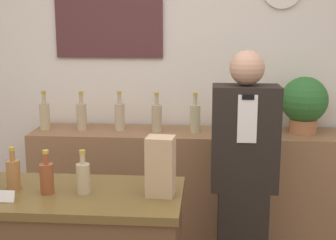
# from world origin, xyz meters

# --- Properties ---
(back_wall) EXTENTS (5.20, 0.09, 2.70)m
(back_wall) POSITION_xyz_m (-0.00, 2.00, 1.36)
(back_wall) COLOR silver
(back_wall) RESTS_ON ground_plane
(back_shelf) EXTENTS (2.33, 0.45, 0.96)m
(back_shelf) POSITION_xyz_m (0.13, 1.71, 0.48)
(back_shelf) COLOR #8E6642
(back_shelf) RESTS_ON ground_plane
(shopkeeper) EXTENTS (0.40, 0.25, 1.58)m
(shopkeeper) POSITION_xyz_m (0.48, 1.15, 0.79)
(shopkeeper) COLOR black
(shopkeeper) RESTS_ON ground_plane
(potted_plant) EXTENTS (0.33, 0.33, 0.41)m
(potted_plant) POSITION_xyz_m (0.95, 1.75, 1.18)
(potted_plant) COLOR #B27047
(potted_plant) RESTS_ON back_shelf
(paper_bag) EXTENTS (0.14, 0.13, 0.29)m
(paper_bag) POSITION_xyz_m (0.03, 0.52, 1.06)
(paper_bag) COLOR tan
(paper_bag) RESTS_ON display_counter
(price_card_right) EXTENTS (0.09, 0.02, 0.06)m
(price_card_right) POSITION_xyz_m (-0.68, 0.36, 0.94)
(price_card_right) COLOR white
(price_card_right) RESTS_ON display_counter
(counter_bottle_1) EXTENTS (0.07, 0.07, 0.22)m
(counter_bottle_1) POSITION_xyz_m (-0.71, 0.54, 1.00)
(counter_bottle_1) COLOR #9E6A38
(counter_bottle_1) RESTS_ON display_counter
(counter_bottle_2) EXTENTS (0.07, 0.07, 0.22)m
(counter_bottle_2) POSITION_xyz_m (-0.52, 0.49, 1.00)
(counter_bottle_2) COLOR brown
(counter_bottle_2) RESTS_ON display_counter
(counter_bottle_3) EXTENTS (0.07, 0.07, 0.22)m
(counter_bottle_3) POSITION_xyz_m (-0.35, 0.51, 1.00)
(counter_bottle_3) COLOR tan
(counter_bottle_3) RESTS_ON display_counter
(shelf_bottle_0) EXTENTS (0.07, 0.07, 0.29)m
(shelf_bottle_0) POSITION_xyz_m (-0.95, 1.70, 1.07)
(shelf_bottle_0) COLOR tan
(shelf_bottle_0) RESTS_ON back_shelf
(shelf_bottle_1) EXTENTS (0.07, 0.07, 0.29)m
(shelf_bottle_1) POSITION_xyz_m (-0.67, 1.70, 1.07)
(shelf_bottle_1) COLOR tan
(shelf_bottle_1) RESTS_ON back_shelf
(shelf_bottle_2) EXTENTS (0.07, 0.07, 0.29)m
(shelf_bottle_2) POSITION_xyz_m (-0.39, 1.73, 1.07)
(shelf_bottle_2) COLOR tan
(shelf_bottle_2) RESTS_ON back_shelf
(shelf_bottle_3) EXTENTS (0.07, 0.07, 0.29)m
(shelf_bottle_3) POSITION_xyz_m (-0.11, 1.70, 1.07)
(shelf_bottle_3) COLOR tan
(shelf_bottle_3) RESTS_ON back_shelf
(shelf_bottle_4) EXTENTS (0.07, 0.07, 0.29)m
(shelf_bottle_4) POSITION_xyz_m (0.17, 1.70, 1.07)
(shelf_bottle_4) COLOR tan
(shelf_bottle_4) RESTS_ON back_shelf
(shelf_bottle_5) EXTENTS (0.07, 0.07, 0.29)m
(shelf_bottle_5) POSITION_xyz_m (0.45, 1.71, 1.07)
(shelf_bottle_5) COLOR tan
(shelf_bottle_5) RESTS_ON back_shelf
(shelf_bottle_6) EXTENTS (0.07, 0.07, 0.29)m
(shelf_bottle_6) POSITION_xyz_m (0.73, 1.72, 1.07)
(shelf_bottle_6) COLOR tan
(shelf_bottle_6) RESTS_ON back_shelf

